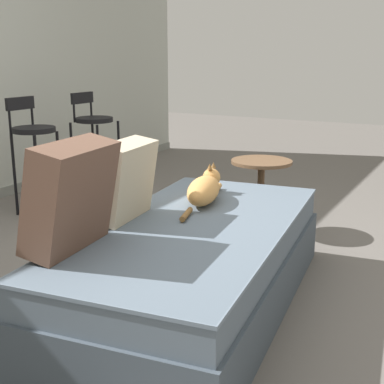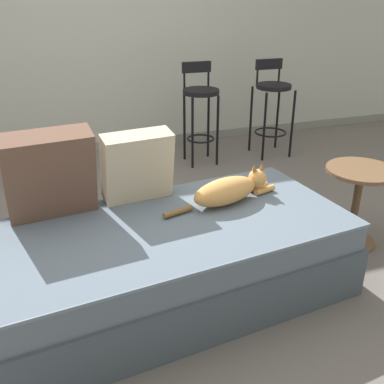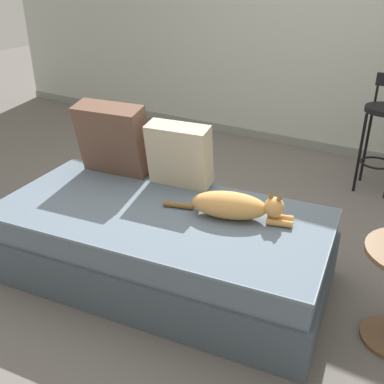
% 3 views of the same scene
% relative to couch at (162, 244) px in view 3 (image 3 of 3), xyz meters
% --- Properties ---
extents(ground_plane, '(16.00, 16.00, 0.00)m').
position_rel_couch_xyz_m(ground_plane, '(0.00, 0.40, -0.23)').
color(ground_plane, '#66605B').
rests_on(ground_plane, ground).
extents(wall_back_panel, '(8.00, 0.10, 2.60)m').
position_rel_couch_xyz_m(wall_back_panel, '(0.00, 2.65, 1.07)').
color(wall_back_panel, '#B7BCB2').
rests_on(wall_back_panel, ground).
extents(wall_baseboard_trim, '(8.00, 0.02, 0.09)m').
position_rel_couch_xyz_m(wall_baseboard_trim, '(0.00, 2.60, -0.18)').
color(wall_baseboard_trim, gray).
rests_on(wall_baseboard_trim, ground).
extents(couch, '(2.02, 1.16, 0.45)m').
position_rel_couch_xyz_m(couch, '(0.00, 0.00, 0.00)').
color(couch, '#44505B').
rests_on(couch, ground).
extents(throw_pillow_corner, '(0.49, 0.31, 0.48)m').
position_rel_couch_xyz_m(throw_pillow_corner, '(-0.57, 0.30, 0.46)').
color(throw_pillow_corner, brown).
rests_on(throw_pillow_corner, couch).
extents(throw_pillow_middle, '(0.41, 0.25, 0.41)m').
position_rel_couch_xyz_m(throw_pillow_middle, '(-0.09, 0.35, 0.43)').
color(throw_pillow_middle, beige).
rests_on(throw_pillow_middle, couch).
extents(cat, '(0.74, 0.28, 0.19)m').
position_rel_couch_xyz_m(cat, '(0.39, 0.15, 0.30)').
color(cat, tan).
rests_on(cat, couch).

